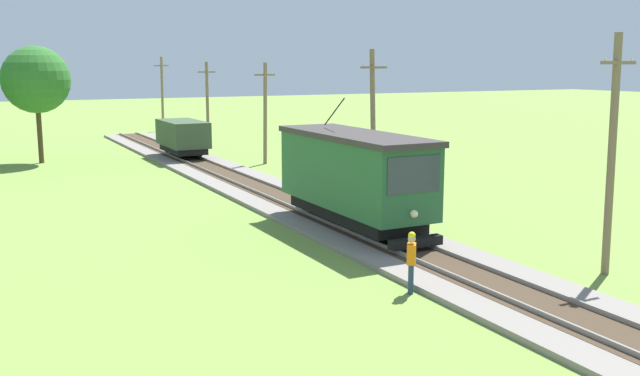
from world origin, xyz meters
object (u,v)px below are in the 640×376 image
Objects in this scene: freight_car at (183,136)px; utility_pole_distant at (207,103)px; red_tram at (354,175)px; utility_pole_mid at (373,123)px; track_worker at (411,260)px; tree_left_near at (36,80)px; utility_pole_near_tram at (612,153)px; utility_pole_horizon at (162,93)px; utility_pole_far at (265,112)px.

freight_car is 8.37m from utility_pole_distant.
utility_pole_mid reaches higher than red_tram.
track_worker is (-2.31, -30.64, -0.57)m from freight_car.
tree_left_near reaches higher than track_worker.
utility_pole_near_tram is at bearing -69.33° from tree_left_near.
freight_car is at bearing 102.81° from utility_pole_mid.
freight_car is 0.69× the size of tree_left_near.
track_worker is at bearing -94.31° from freight_car.
utility_pole_near_tram is at bearing -64.02° from red_tram.
utility_pole_distant is (4.10, 7.06, 1.83)m from freight_car.
tree_left_near is at bearing -160.40° from utility_pole_distant.
utility_pole_mid is at bearing 52.63° from red_tram.
utility_pole_horizon is (4.09, 44.32, 1.47)m from red_tram.
utility_pole_mid is at bearing 90.00° from utility_pole_near_tram.
red_tram is 1.13× the size of tree_left_near.
tree_left_near is (-12.91, 7.22, 2.05)m from utility_pole_far.
utility_pole_near_tram is at bearing -152.77° from track_worker.
utility_pole_mid is 1.09× the size of utility_pole_far.
freight_car is 0.73× the size of utility_pole_horizon.
utility_pole_near_tram is at bearing -90.00° from utility_pole_far.
utility_pole_mid reaches higher than utility_pole_far.
track_worker is 0.24× the size of tree_left_near.
utility_pole_far is at bearing 90.00° from utility_pole_near_tram.
utility_pole_distant is 38.32m from track_worker.
freight_car is 0.80× the size of utility_pole_far.
red_tram is at bearing -70.45° from track_worker.
utility_pole_mid is 0.94× the size of tree_left_near.
utility_pole_mid is 13.26m from utility_pole_far.
tree_left_near is (-12.91, -18.48, 1.74)m from utility_pole_horizon.
utility_pole_distant reaches higher than utility_pole_far.
utility_pole_horizon is 52.05m from track_worker.
utility_pole_near_tram is at bearing -90.00° from utility_pole_distant.
utility_pole_horizon is 0.94× the size of tree_left_near.
red_tram is at bearing -95.28° from utility_pole_horizon.
utility_pole_horizon is at bearing 90.00° from utility_pole_distant.
freight_car is 0.79× the size of utility_pole_distant.
utility_pole_horizon is at bearing 84.72° from red_tram.
utility_pole_near_tram is 27.02m from utility_pole_far.
utility_pole_near_tram is 4.09× the size of track_worker.
tree_left_near is (-6.51, 33.11, 4.42)m from track_worker.
utility_pole_mid is 38.96m from utility_pole_horizon.
tree_left_near is at bearing 122.24° from utility_pole_mid.
utility_pole_mid reaches higher than utility_pole_distant.
utility_pole_horizon is (4.10, 20.95, 2.10)m from freight_car.
utility_pole_distant is 13.89m from utility_pole_horizon.
tree_left_near is (-12.91, -4.60, 2.01)m from utility_pole_distant.
red_tram is 1.20× the size of utility_pole_mid.
tree_left_near reaches higher than utility_pole_far.
utility_pole_distant is at bearing -62.44° from track_worker.
tree_left_near is at bearing 164.38° from freight_car.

